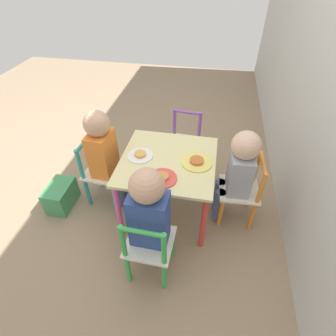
{
  "coord_description": "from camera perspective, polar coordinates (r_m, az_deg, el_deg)",
  "views": [
    {
      "loc": [
        1.29,
        0.24,
        1.53
      ],
      "look_at": [
        0.0,
        0.0,
        0.4
      ],
      "focal_mm": 28.0,
      "sensor_mm": 36.0,
      "label": 1
    }
  ],
  "objects": [
    {
      "name": "chair_green",
      "position": [
        1.52,
        -4.19,
        -16.77
      ],
      "size": [
        0.27,
        0.27,
        0.52
      ],
      "rotation": [
        0.0,
        0.0,
        -1.6
      ],
      "color": "silver",
      "rests_on": "ground_plane"
    },
    {
      "name": "storage_bin",
      "position": [
        2.13,
        -22.25,
        -5.6
      ],
      "size": [
        0.25,
        0.16,
        0.19
      ],
      "color": "#3D8E56",
      "rests_on": "ground_plane"
    },
    {
      "name": "child_front",
      "position": [
        1.83,
        -13.68,
        3.58
      ],
      "size": [
        0.21,
        0.22,
        0.76
      ],
      "rotation": [
        0.0,
        0.0,
        -3.21
      ],
      "color": "#4C608E",
      "rests_on": "ground_plane"
    },
    {
      "name": "child_back",
      "position": [
        1.72,
        14.93,
        -0.31
      ],
      "size": [
        0.21,
        0.23,
        0.72
      ],
      "rotation": [
        0.0,
        0.0,
        0.06
      ],
      "color": "#4C608E",
      "rests_on": "ground_plane"
    },
    {
      "name": "chair_purple",
      "position": [
        2.21,
        3.5,
        5.3
      ],
      "size": [
        0.28,
        0.28,
        0.52
      ],
      "rotation": [
        0.0,
        0.0,
        1.49
      ],
      "color": "silver",
      "rests_on": "ground_plane"
    },
    {
      "name": "plate_front",
      "position": [
        1.71,
        -6.07,
        2.77
      ],
      "size": [
        0.17,
        0.17,
        0.03
      ],
      "color": "white",
      "rests_on": "kids_table"
    },
    {
      "name": "chair_orange",
      "position": [
        1.85,
        15.79,
        -4.87
      ],
      "size": [
        0.27,
        0.27,
        0.52
      ],
      "rotation": [
        0.0,
        0.0,
        0.06
      ],
      "color": "silver",
      "rests_on": "ground_plane"
    },
    {
      "name": "chair_teal",
      "position": [
        1.99,
        -14.3,
        -0.9
      ],
      "size": [
        0.28,
        0.28,
        0.52
      ],
      "rotation": [
        0.0,
        0.0,
        -3.21
      ],
      "color": "silver",
      "rests_on": "ground_plane"
    },
    {
      "name": "child_right",
      "position": [
        1.38,
        -3.97,
        -9.89
      ],
      "size": [
        0.22,
        0.2,
        0.77
      ],
      "rotation": [
        0.0,
        0.0,
        -1.6
      ],
      "color": "#38383D",
      "rests_on": "ground_plane"
    },
    {
      "name": "ground_plane",
      "position": [
        2.01,
        0.0,
        -8.74
      ],
      "size": [
        6.0,
        6.0,
        0.0
      ],
      "primitive_type": "plane",
      "color": "#8C755B"
    },
    {
      "name": "kids_table",
      "position": [
        1.72,
        0.0,
        0.1
      ],
      "size": [
        0.61,
        0.61,
        0.48
      ],
      "color": "beige",
      "rests_on": "ground_plane"
    },
    {
      "name": "plate_right",
      "position": [
        1.54,
        -1.26,
        -2.14
      ],
      "size": [
        0.17,
        0.17,
        0.03
      ],
      "color": "#E54C47",
      "rests_on": "kids_table"
    },
    {
      "name": "plate_back",
      "position": [
        1.66,
        6.26,
        1.33
      ],
      "size": [
        0.2,
        0.2,
        0.03
      ],
      "color": "#EADB66",
      "rests_on": "kids_table"
    }
  ]
}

